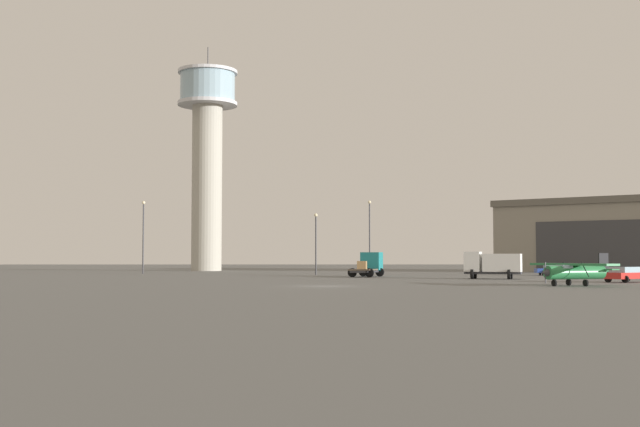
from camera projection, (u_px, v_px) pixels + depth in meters
name	position (u px, v px, depth m)	size (l,w,h in m)	color
ground_plane	(325.00, 286.00, 61.51)	(400.00, 400.00, 0.00)	#60605E
control_tower	(207.00, 145.00, 134.71)	(9.93, 9.93, 37.52)	#B2AD9E
hangar	(615.00, 236.00, 127.26)	(39.47, 37.80, 11.12)	gray
airplane_green	(576.00, 271.00, 62.10)	(6.61, 8.32, 2.53)	#287A42
truck_flatbed_teal	(369.00, 265.00, 92.78)	(4.44, 6.80, 2.80)	#38383D
truck_box_white	(493.00, 264.00, 82.48)	(6.08, 4.20, 2.79)	#38383D
car_blue	(553.00, 269.00, 98.45)	(4.20, 2.40, 1.37)	#2847A8
car_red	(626.00, 274.00, 70.96)	(4.65, 4.15, 1.37)	red
light_post_west	(370.00, 231.00, 111.83)	(0.44, 0.44, 10.10)	#38383D
light_post_north	(143.00, 231.00, 108.88)	(0.44, 0.44, 9.82)	#38383D
light_post_centre	(316.00, 238.00, 101.91)	(0.44, 0.44, 7.78)	#38383D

